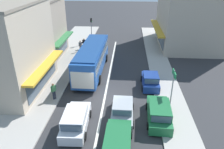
% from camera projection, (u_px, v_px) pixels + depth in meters
% --- Properties ---
extents(ground_plane, '(140.00, 140.00, 0.00)m').
position_uv_depth(ground_plane, '(105.00, 98.00, 21.06)').
color(ground_plane, '#2D2D30').
extents(lane_centre_line, '(0.20, 28.00, 0.01)m').
position_uv_depth(lane_centre_line, '(108.00, 79.00, 24.65)').
color(lane_centre_line, silver).
rests_on(lane_centre_line, ground).
extents(sidewalk_left, '(5.20, 44.00, 0.14)m').
position_uv_depth(sidewalk_left, '(55.00, 69.00, 26.87)').
color(sidewalk_left, '#A39E96').
rests_on(sidewalk_left, ground).
extents(kerb_right, '(2.80, 44.00, 0.12)m').
position_uv_depth(kerb_right, '(162.00, 73.00, 26.00)').
color(kerb_right, '#A39E96').
rests_on(kerb_right, ground).
extents(shopfront_mid_block, '(7.15, 8.06, 7.78)m').
position_uv_depth(shopfront_mid_block, '(37.00, 30.00, 29.12)').
color(shopfront_mid_block, gray).
rests_on(shopfront_mid_block, ground).
extents(building_right_far, '(9.72, 12.38, 9.81)m').
position_uv_depth(building_right_far, '(190.00, 14.00, 33.71)').
color(building_right_far, '#B2A38E').
rests_on(building_right_far, ground).
extents(city_bus, '(2.91, 10.91, 3.23)m').
position_uv_depth(city_bus, '(92.00, 57.00, 25.61)').
color(city_bus, '#1E4C99').
rests_on(city_bus, ground).
extents(wagon_behind_bus_near, '(2.03, 4.55, 1.58)m').
position_uv_depth(wagon_behind_bus_near, '(117.00, 143.00, 14.50)').
color(wagon_behind_bus_near, '#1E6638').
rests_on(wagon_behind_bus_near, ground).
extents(sedan_adjacent_lane_lead, '(1.92, 4.21, 1.47)m').
position_uv_depth(sedan_adjacent_lane_lead, '(122.00, 111.00, 17.92)').
color(sedan_adjacent_lane_lead, '#9EA3A8').
rests_on(sedan_adjacent_lane_lead, ground).
extents(wagon_queue_gap_filler, '(2.04, 4.55, 1.58)m').
position_uv_depth(wagon_queue_gap_filler, '(76.00, 120.00, 16.72)').
color(wagon_queue_gap_filler, silver).
rests_on(wagon_queue_gap_filler, ground).
extents(parked_wagon_kerb_front, '(2.07, 4.56, 1.58)m').
position_uv_depth(parked_wagon_kerb_front, '(159.00, 113.00, 17.60)').
color(parked_wagon_kerb_front, '#1E6638').
rests_on(parked_wagon_kerb_front, ground).
extents(parked_hatchback_kerb_second, '(1.83, 3.71, 1.54)m').
position_uv_depth(parked_hatchback_kerb_second, '(150.00, 81.00, 22.72)').
color(parked_hatchback_kerb_second, navy).
rests_on(parked_hatchback_kerb_second, ground).
extents(traffic_light_downstreet, '(0.32, 0.24, 4.20)m').
position_uv_depth(traffic_light_downstreet, '(91.00, 26.00, 35.24)').
color(traffic_light_downstreet, gray).
rests_on(traffic_light_downstreet, ground).
extents(directional_road_sign, '(0.10, 1.40, 3.60)m').
position_uv_depth(directional_road_sign, '(173.00, 80.00, 18.52)').
color(directional_road_sign, gray).
rests_on(directional_road_sign, ground).
extents(pedestrian_with_handbag_near, '(0.66, 0.29, 1.63)m').
position_uv_depth(pedestrian_with_handbag_near, '(84.00, 43.00, 33.20)').
color(pedestrian_with_handbag_near, '#333338').
rests_on(pedestrian_with_handbag_near, sidewalk_left).
extents(pedestrian_browsing_midblock, '(0.41, 0.45, 1.63)m').
position_uv_depth(pedestrian_browsing_midblock, '(80.00, 45.00, 32.10)').
color(pedestrian_browsing_midblock, '#4C4742').
rests_on(pedestrian_browsing_midblock, sidewalk_left).
extents(pedestrian_far_walker, '(0.39, 0.49, 1.63)m').
position_uv_depth(pedestrian_far_walker, '(54.00, 90.00, 20.21)').
color(pedestrian_far_walker, '#232838').
rests_on(pedestrian_far_walker, sidewalk_left).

